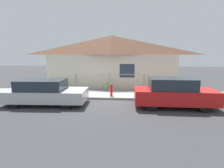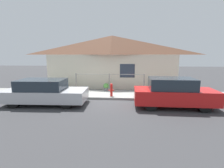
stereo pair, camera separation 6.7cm
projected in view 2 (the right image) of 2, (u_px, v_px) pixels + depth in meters
The scene contains 10 objects.
ground_plane at pixel (106, 100), 10.31m from camera, with size 60.00×60.00×0.00m, color #38383A.
sidewalk at pixel (108, 94), 11.41m from camera, with size 24.00×2.27×0.13m.
house at pixel (112, 47), 13.74m from camera, with size 10.28×2.23×4.11m.
fence at pixel (110, 81), 12.26m from camera, with size 4.90×0.10×1.20m.
car_left at pixel (45, 92), 9.30m from camera, with size 4.36×1.95×1.34m.
car_right at pixel (173, 93), 8.73m from camera, with size 3.98×1.68×1.49m.
fire_hydrant at pixel (111, 90), 10.58m from camera, with size 0.35×0.16×0.79m.
potted_plant_near_hydrant at pixel (106, 87), 12.21m from camera, with size 0.39×0.39×0.54m.
potted_plant_by_fence at pixel (64, 86), 11.92m from camera, with size 0.57×0.57×0.68m.
potted_plant_corner at pixel (164, 89), 11.38m from camera, with size 0.40×0.40×0.50m.
Camera 2 is at (1.20, -9.94, 2.64)m, focal length 28.00 mm.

